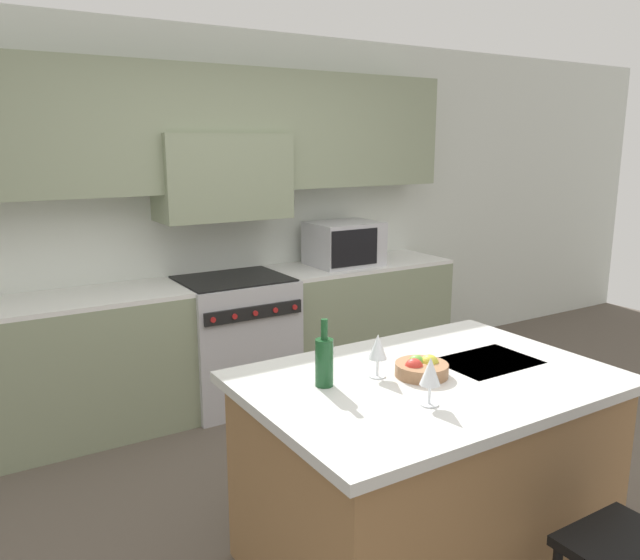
{
  "coord_description": "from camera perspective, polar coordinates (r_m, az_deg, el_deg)",
  "views": [
    {
      "loc": [
        -1.76,
        -2.19,
        1.89
      ],
      "look_at": [
        -0.01,
        0.65,
        1.15
      ],
      "focal_mm": 35.0,
      "sensor_mm": 36.0,
      "label": 1
    }
  ],
  "objects": [
    {
      "name": "kitchen_island",
      "position": [
        2.96,
        9.63,
        -16.76
      ],
      "size": [
        1.58,
        1.09,
        0.9
      ],
      "color": "olive",
      "rests_on": "ground_plane"
    },
    {
      "name": "fruit_bowl",
      "position": [
        2.75,
        9.24,
        -7.95
      ],
      "size": [
        0.23,
        0.23,
        0.09
      ],
      "color": "#996B47",
      "rests_on": "kitchen_island"
    },
    {
      "name": "wine_glass_far",
      "position": [
        2.68,
        5.31,
        -6.2
      ],
      "size": [
        0.08,
        0.08,
        0.19
      ],
      "color": "white",
      "rests_on": "kitchen_island"
    },
    {
      "name": "back_counter",
      "position": [
        4.66,
        -7.88,
        -5.45
      ],
      "size": [
        3.72,
        0.62,
        0.93
      ],
      "color": "gray",
      "rests_on": "ground_plane"
    },
    {
      "name": "ground_plane",
      "position": [
        3.39,
        6.37,
        -21.52
      ],
      "size": [
        10.0,
        10.0,
        0.0
      ],
      "primitive_type": "plane",
      "color": "brown"
    },
    {
      "name": "wine_bottle",
      "position": [
        2.58,
        0.39,
        -7.39
      ],
      "size": [
        0.08,
        0.08,
        0.29
      ],
      "color": "#194723",
      "rests_on": "kitchen_island"
    },
    {
      "name": "back_cabinetry",
      "position": [
        4.67,
        -9.55,
        8.79
      ],
      "size": [
        10.0,
        0.46,
        2.7
      ],
      "color": "silver",
      "rests_on": "ground_plane"
    },
    {
      "name": "wine_glass_near",
      "position": [
        2.43,
        10.05,
        -8.35
      ],
      "size": [
        0.08,
        0.08,
        0.19
      ],
      "color": "white",
      "rests_on": "kitchen_island"
    },
    {
      "name": "microwave",
      "position": [
        4.96,
        2.21,
        3.36
      ],
      "size": [
        0.54,
        0.44,
        0.34
      ],
      "color": "#B7B7BC",
      "rests_on": "back_counter"
    },
    {
      "name": "range_stove",
      "position": [
        4.64,
        -7.78,
        -5.48
      ],
      "size": [
        0.78,
        0.7,
        0.94
      ],
      "color": "#B7B7BC",
      "rests_on": "ground_plane"
    }
  ]
}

